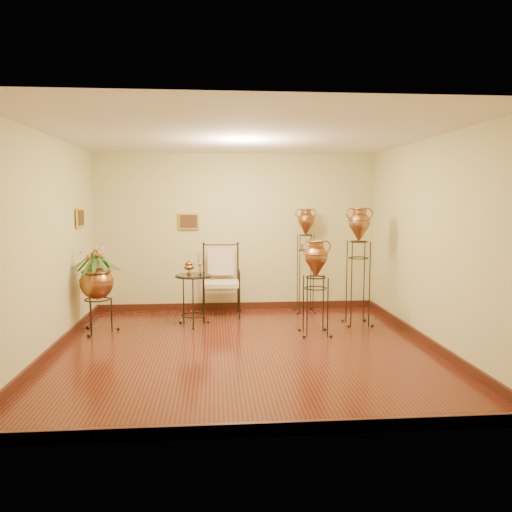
{
  "coord_description": "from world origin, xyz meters",
  "views": [
    {
      "loc": [
        -0.39,
        -6.44,
        1.96
      ],
      "look_at": [
        0.25,
        1.3,
        1.1
      ],
      "focal_mm": 35.0,
      "sensor_mm": 36.0,
      "label": 1
    }
  ],
  "objects": [
    {
      "name": "amphora_short",
      "position": [
        1.07,
        0.65,
        0.71
      ],
      "size": [
        0.53,
        0.53,
        1.42
      ],
      "rotation": [
        0.0,
        0.0,
        -0.26
      ],
      "color": "black",
      "rests_on": "ground"
    },
    {
      "name": "amphora_mid",
      "position": [
        1.86,
        1.19,
        0.95
      ],
      "size": [
        0.51,
        0.51,
        1.88
      ],
      "rotation": [
        0.0,
        0.0,
        -0.26
      ],
      "color": "black",
      "rests_on": "ground"
    },
    {
      "name": "amphora_tall",
      "position": [
        1.19,
        2.15,
        0.94
      ],
      "size": [
        0.45,
        0.45,
        1.85
      ],
      "rotation": [
        0.0,
        0.0,
        -0.27
      ],
      "color": "black",
      "rests_on": "ground"
    },
    {
      "name": "ground",
      "position": [
        0.0,
        0.0,
        0.0
      ],
      "size": [
        5.0,
        5.0,
        0.0
      ],
      "primitive_type": "plane",
      "color": "#5C2215",
      "rests_on": "ground"
    },
    {
      "name": "armchair",
      "position": [
        -0.29,
        1.94,
        0.61
      ],
      "size": [
        0.69,
        0.64,
        1.23
      ],
      "rotation": [
        0.0,
        0.0,
        -0.0
      ],
      "color": "black",
      "rests_on": "ground"
    },
    {
      "name": "planter_urn",
      "position": [
        -2.15,
        1.05,
        0.81
      ],
      "size": [
        0.8,
        0.8,
        1.45
      ],
      "rotation": [
        0.0,
        0.0,
        -0.03
      ],
      "color": "black",
      "rests_on": "ground"
    },
    {
      "name": "room_shell",
      "position": [
        -0.01,
        0.01,
        1.73
      ],
      "size": [
        5.02,
        5.02,
        2.81
      ],
      "color": "#D0CA86",
      "rests_on": "ground"
    },
    {
      "name": "side_table",
      "position": [
        -0.74,
        1.34,
        0.42
      ],
      "size": [
        0.65,
        0.65,
        1.02
      ],
      "rotation": [
        0.0,
        0.0,
        0.2
      ],
      "color": "black",
      "rests_on": "ground"
    }
  ]
}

